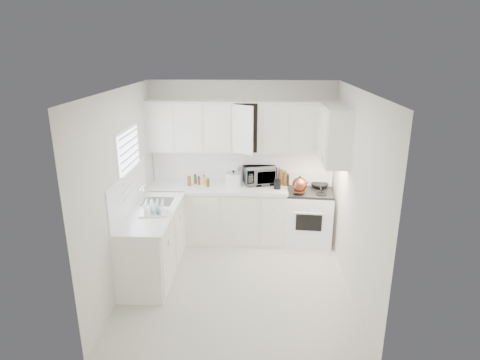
# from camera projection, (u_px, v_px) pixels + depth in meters

# --- Properties ---
(floor) EXTENTS (3.20, 3.20, 0.00)m
(floor) POSITION_uv_depth(u_px,v_px,m) (238.00, 281.00, 5.67)
(floor) COLOR beige
(floor) RESTS_ON ground
(ceiling) EXTENTS (3.20, 3.20, 0.00)m
(ceiling) POSITION_uv_depth(u_px,v_px,m) (237.00, 90.00, 4.87)
(ceiling) COLOR white
(ceiling) RESTS_ON ground
(wall_back) EXTENTS (3.00, 0.00, 3.00)m
(wall_back) POSITION_uv_depth(u_px,v_px,m) (242.00, 160.00, 6.79)
(wall_back) COLOR silver
(wall_back) RESTS_ON ground
(wall_front) EXTENTS (3.00, 0.00, 3.00)m
(wall_front) POSITION_uv_depth(u_px,v_px,m) (228.00, 252.00, 3.75)
(wall_front) COLOR silver
(wall_front) RESTS_ON ground
(wall_left) EXTENTS (0.00, 3.20, 3.20)m
(wall_left) POSITION_uv_depth(u_px,v_px,m) (123.00, 191.00, 5.34)
(wall_left) COLOR silver
(wall_left) RESTS_ON ground
(wall_right) EXTENTS (0.00, 3.20, 3.20)m
(wall_right) POSITION_uv_depth(u_px,v_px,m) (355.00, 195.00, 5.21)
(wall_right) COLOR silver
(wall_right) RESTS_ON ground
(window_blinds) EXTENTS (0.06, 0.96, 1.06)m
(window_blinds) POSITION_uv_depth(u_px,v_px,m) (130.00, 165.00, 5.59)
(window_blinds) COLOR white
(window_blinds) RESTS_ON wall_left
(lower_cabinets_back) EXTENTS (2.22, 0.60, 0.90)m
(lower_cabinets_back) POSITION_uv_depth(u_px,v_px,m) (218.00, 214.00, 6.79)
(lower_cabinets_back) COLOR silver
(lower_cabinets_back) RESTS_ON floor
(lower_cabinets_left) EXTENTS (0.60, 1.60, 0.90)m
(lower_cabinets_left) POSITION_uv_depth(u_px,v_px,m) (153.00, 244.00, 5.78)
(lower_cabinets_left) COLOR silver
(lower_cabinets_left) RESTS_ON floor
(countertop_back) EXTENTS (2.24, 0.64, 0.05)m
(countertop_back) POSITION_uv_depth(u_px,v_px,m) (218.00, 188.00, 6.63)
(countertop_back) COLOR white
(countertop_back) RESTS_ON lower_cabinets_back
(countertop_left) EXTENTS (0.64, 1.62, 0.05)m
(countertop_left) POSITION_uv_depth(u_px,v_px,m) (152.00, 212.00, 5.63)
(countertop_left) COLOR white
(countertop_left) RESTS_ON lower_cabinets_left
(backsplash_back) EXTENTS (2.98, 0.02, 0.55)m
(backsplash_back) POSITION_uv_depth(u_px,v_px,m) (242.00, 165.00, 6.81)
(backsplash_back) COLOR white
(backsplash_back) RESTS_ON wall_back
(backsplash_left) EXTENTS (0.02, 1.60, 0.55)m
(backsplash_left) POSITION_uv_depth(u_px,v_px,m) (128.00, 192.00, 5.55)
(backsplash_left) COLOR white
(backsplash_left) RESTS_ON wall_left
(upper_cabinets_back) EXTENTS (3.00, 0.33, 0.80)m
(upper_cabinets_back) POSITION_uv_depth(u_px,v_px,m) (242.00, 151.00, 6.58)
(upper_cabinets_back) COLOR silver
(upper_cabinets_back) RESTS_ON wall_back
(upper_cabinets_right) EXTENTS (0.33, 0.90, 0.80)m
(upper_cabinets_right) POSITION_uv_depth(u_px,v_px,m) (333.00, 162.00, 5.93)
(upper_cabinets_right) COLOR silver
(upper_cabinets_right) RESTS_ON wall_right
(sink) EXTENTS (0.42, 0.38, 0.30)m
(sink) POSITION_uv_depth(u_px,v_px,m) (157.00, 194.00, 5.92)
(sink) COLOR gray
(sink) RESTS_ON countertop_left
(stove) EXTENTS (0.80, 0.67, 1.15)m
(stove) POSITION_uv_depth(u_px,v_px,m) (309.00, 210.00, 6.66)
(stove) COLOR white
(stove) RESTS_ON floor
(tea_kettle) EXTENTS (0.36, 0.34, 0.27)m
(tea_kettle) POSITION_uv_depth(u_px,v_px,m) (300.00, 183.00, 6.36)
(tea_kettle) COLOR maroon
(tea_kettle) RESTS_ON stove
(frying_pan) EXTENTS (0.30, 0.48, 0.04)m
(frying_pan) POSITION_uv_depth(u_px,v_px,m) (320.00, 184.00, 6.68)
(frying_pan) COLOR black
(frying_pan) RESTS_ON stove
(microwave) EXTENTS (0.58, 0.42, 0.35)m
(microwave) POSITION_uv_depth(u_px,v_px,m) (260.00, 173.00, 6.69)
(microwave) COLOR gray
(microwave) RESTS_ON countertop_back
(rice_cooker) EXTENTS (0.27, 0.27, 0.25)m
(rice_cooker) POSITION_uv_depth(u_px,v_px,m) (233.00, 178.00, 6.62)
(rice_cooker) COLOR white
(rice_cooker) RESTS_ON countertop_back
(paper_towel) EXTENTS (0.12, 0.12, 0.27)m
(paper_towel) POSITION_uv_depth(u_px,v_px,m) (236.00, 174.00, 6.79)
(paper_towel) COLOR white
(paper_towel) RESTS_ON countertop_back
(utensil_crock) EXTENTS (0.12, 0.12, 0.36)m
(utensil_crock) POSITION_uv_depth(u_px,v_px,m) (278.00, 178.00, 6.45)
(utensil_crock) COLOR black
(utensil_crock) RESTS_ON countertop_back
(dish_rack) EXTENTS (0.40, 0.32, 0.20)m
(dish_rack) POSITION_uv_depth(u_px,v_px,m) (153.00, 207.00, 5.48)
(dish_rack) COLOR white
(dish_rack) RESTS_ON countertop_left
(spice_left_0) EXTENTS (0.06, 0.06, 0.13)m
(spice_left_0) POSITION_uv_depth(u_px,v_px,m) (190.00, 179.00, 6.75)
(spice_left_0) COLOR brown
(spice_left_0) RESTS_ON countertop_back
(spice_left_1) EXTENTS (0.06, 0.06, 0.13)m
(spice_left_1) POSITION_uv_depth(u_px,v_px,m) (194.00, 181.00, 6.66)
(spice_left_1) COLOR #357828
(spice_left_1) RESTS_ON countertop_back
(spice_left_2) EXTENTS (0.06, 0.06, 0.13)m
(spice_left_2) POSITION_uv_depth(u_px,v_px,m) (199.00, 180.00, 6.74)
(spice_left_2) COLOR red
(spice_left_2) RESTS_ON countertop_back
(spice_left_3) EXTENTS (0.06, 0.06, 0.13)m
(spice_left_3) POSITION_uv_depth(u_px,v_px,m) (203.00, 181.00, 6.65)
(spice_left_3) COLOR yellow
(spice_left_3) RESTS_ON countertop_back
(spice_left_4) EXTENTS (0.06, 0.06, 0.13)m
(spice_left_4) POSITION_uv_depth(u_px,v_px,m) (209.00, 180.00, 6.73)
(spice_left_4) COLOR brown
(spice_left_4) RESTS_ON countertop_back
(sauce_right_0) EXTENTS (0.06, 0.06, 0.19)m
(sauce_right_0) POSITION_uv_depth(u_px,v_px,m) (277.00, 178.00, 6.71)
(sauce_right_0) COLOR red
(sauce_right_0) RESTS_ON countertop_back
(sauce_right_1) EXTENTS (0.06, 0.06, 0.19)m
(sauce_right_1) POSITION_uv_depth(u_px,v_px,m) (281.00, 179.00, 6.65)
(sauce_right_1) COLOR yellow
(sauce_right_1) RESTS_ON countertop_back
(sauce_right_2) EXTENTS (0.06, 0.06, 0.19)m
(sauce_right_2) POSITION_uv_depth(u_px,v_px,m) (284.00, 178.00, 6.71)
(sauce_right_2) COLOR brown
(sauce_right_2) RESTS_ON countertop_back
(sauce_right_3) EXTENTS (0.06, 0.06, 0.19)m
(sauce_right_3) POSITION_uv_depth(u_px,v_px,m) (288.00, 179.00, 6.65)
(sauce_right_3) COLOR black
(sauce_right_3) RESTS_ON countertop_back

